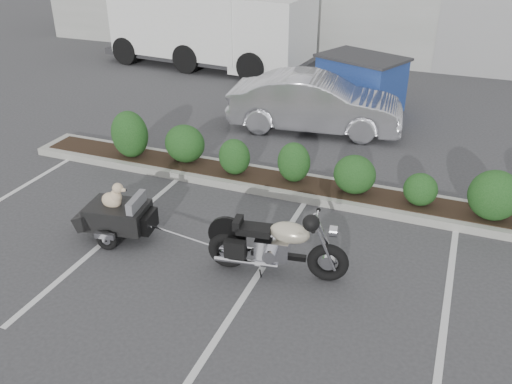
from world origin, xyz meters
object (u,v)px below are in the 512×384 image
(motorcycle, at_px, (277,246))
(delivery_truck, at_px, (208,18))
(sedan, at_px, (315,103))
(pet_trailer, at_px, (117,214))
(dumpster, at_px, (360,82))

(motorcycle, bearing_deg, delivery_truck, 111.74)
(sedan, distance_m, delivery_truck, 6.99)
(pet_trailer, height_order, sedan, sedan)
(pet_trailer, relative_size, sedan, 0.41)
(motorcycle, height_order, delivery_truck, delivery_truck)
(dumpster, bearing_deg, motorcycle, -63.83)
(motorcycle, height_order, pet_trailer, motorcycle)
(motorcycle, relative_size, delivery_truck, 0.28)
(pet_trailer, bearing_deg, motorcycle, -9.04)
(motorcycle, height_order, dumpster, dumpster)
(motorcycle, distance_m, sedan, 6.11)
(dumpster, bearing_deg, sedan, -85.51)
(dumpster, height_order, delivery_truck, delivery_truck)
(pet_trailer, height_order, dumpster, dumpster)
(sedan, xyz_separation_m, dumpster, (0.68, 2.03, 0.04))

